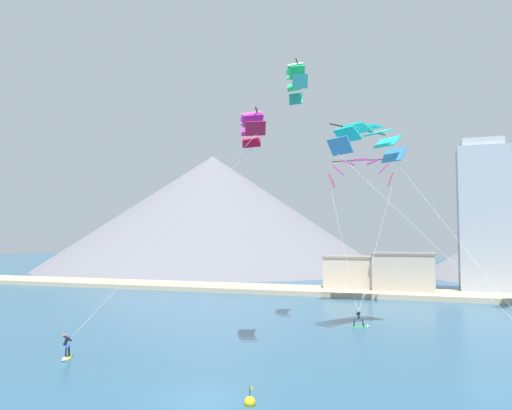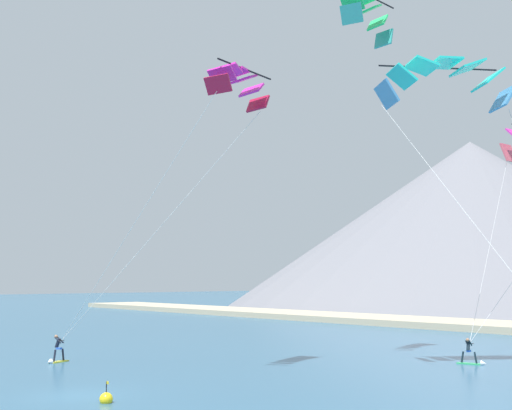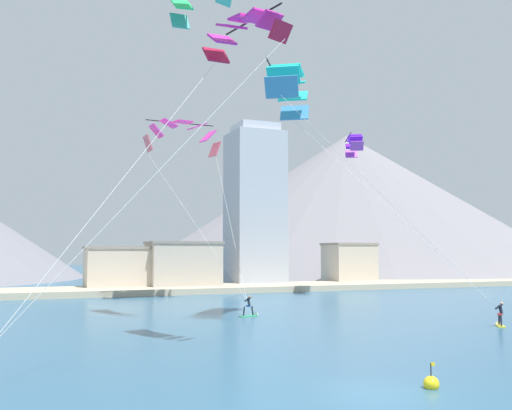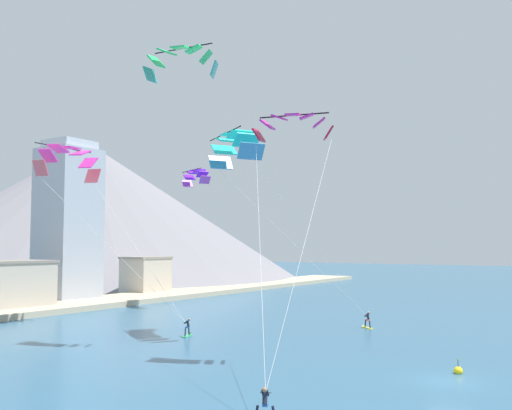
# 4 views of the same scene
# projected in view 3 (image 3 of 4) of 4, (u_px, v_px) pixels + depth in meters

# --- Properties ---
(ground_plane) EXTENTS (400.00, 400.00, 0.00)m
(ground_plane) POSITION_uv_depth(u_px,v_px,m) (372.00, 395.00, 19.21)
(ground_plane) COLOR #2D5B7A
(kitesurfer_near_lead) EXTENTS (1.34, 1.65, 1.66)m
(kitesurfer_near_lead) POSITION_uv_depth(u_px,v_px,m) (500.00, 319.00, 37.11)
(kitesurfer_near_lead) COLOR yellow
(kitesurfer_near_lead) RESTS_ON ground
(kitesurfer_mid_center) EXTENTS (1.78, 0.88, 1.64)m
(kitesurfer_mid_center) POSITION_uv_depth(u_px,v_px,m) (251.00, 310.00, 42.64)
(kitesurfer_mid_center) COLOR #33B266
(kitesurfer_mid_center) RESTS_ON ground
(parafoil_kite_near_lead) EXTENTS (14.47, 11.15, 16.40)m
(parafoil_kite_near_lead) POSITION_uv_depth(u_px,v_px,m) (289.00, 87.00, 40.79)
(parafoil_kite_near_lead) COLOR #4086BC
(parafoil_kite_near_trail) EXTENTS (13.10, 7.62, 15.60)m
(parafoil_kite_near_trail) POSITION_uv_depth(u_px,v_px,m) (244.00, 32.00, 29.08)
(parafoil_kite_near_trail) COLOR #B51536
(parafoil_kite_mid_center) EXTENTS (7.81, 15.39, 16.56)m
(parafoil_kite_mid_center) POSITION_uv_depth(u_px,v_px,m) (183.00, 134.00, 56.40)
(parafoil_kite_mid_center) COLOR #CA505F
(parafoil_kite_distant_low_drift) EXTENTS (3.59, 5.71, 1.98)m
(parafoil_kite_distant_low_drift) POSITION_uv_depth(u_px,v_px,m) (354.00, 143.00, 62.82)
(parafoil_kite_distant_low_drift) COLOR #B346C0
(race_marker_buoy) EXTENTS (0.56, 0.56, 1.02)m
(race_marker_buoy) POSITION_uv_depth(u_px,v_px,m) (431.00, 384.00, 20.17)
(race_marker_buoy) COLOR yellow
(race_marker_buoy) RESTS_ON ground
(shoreline_strip) EXTENTS (180.00, 10.00, 0.70)m
(shoreline_strip) POSITION_uv_depth(u_px,v_px,m) (130.00, 290.00, 66.00)
(shoreline_strip) COLOR #BCAD8E
(shoreline_strip) RESTS_ON ground
(shore_building_harbour_front) EXTENTS (8.87, 6.19, 6.09)m
(shore_building_harbour_front) POSITION_uv_depth(u_px,v_px,m) (183.00, 266.00, 70.64)
(shore_building_harbour_front) COLOR #B7AD9E
(shore_building_harbour_front) RESTS_ON ground
(shore_building_promenade_mid) EXTENTS (6.70, 5.52, 6.09)m
(shore_building_promenade_mid) POSITION_uv_depth(u_px,v_px,m) (349.00, 264.00, 82.37)
(shore_building_promenade_mid) COLOR beige
(shore_building_promenade_mid) RESTS_ON ground
(shore_building_quay_east) EXTENTS (7.62, 6.01, 5.45)m
(shore_building_quay_east) POSITION_uv_depth(u_px,v_px,m) (117.00, 269.00, 68.81)
(shore_building_quay_east) COLOR beige
(shore_building_quay_east) RESTS_ON ground
(highrise_tower) EXTENTS (7.00, 7.00, 22.57)m
(highrise_tower) POSITION_uv_depth(u_px,v_px,m) (255.00, 207.00, 78.99)
(highrise_tower) COLOR #A8ADB7
(highrise_tower) RESTS_ON ground
(mountain_peak_west_ridge) EXTENTS (101.37, 101.37, 32.62)m
(mountain_peak_west_ridge) POSITION_uv_depth(u_px,v_px,m) (348.00, 203.00, 135.19)
(mountain_peak_west_ridge) COLOR gray
(mountain_peak_west_ridge) RESTS_ON ground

